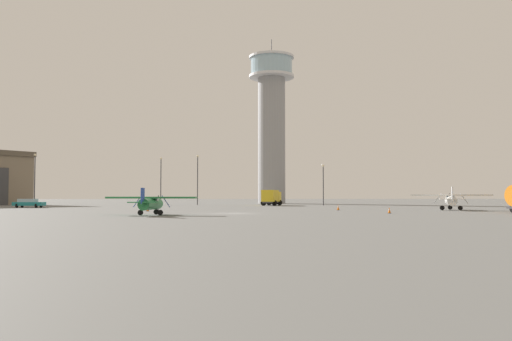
# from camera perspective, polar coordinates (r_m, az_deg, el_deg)

# --- Properties ---
(ground_plane) EXTENTS (400.00, 400.00, 0.00)m
(ground_plane) POSITION_cam_1_polar(r_m,az_deg,el_deg) (56.44, -2.57, -4.65)
(ground_plane) COLOR #60605E
(control_tower) EXTENTS (10.40, 10.40, 38.09)m
(control_tower) POSITION_cam_1_polar(r_m,az_deg,el_deg) (122.19, 1.70, 5.63)
(control_tower) COLOR gray
(control_tower) RESTS_ON ground_plane
(airplane_green) EXTENTS (8.90, 6.97, 2.61)m
(airplane_green) POSITION_cam_1_polar(r_m,az_deg,el_deg) (52.03, -11.32, -3.43)
(airplane_green) COLOR #287A42
(airplane_green) RESTS_ON ground_plane
(airplane_white) EXTENTS (9.83, 7.77, 2.96)m
(airplane_white) POSITION_cam_1_polar(r_m,az_deg,el_deg) (72.50, 20.34, -2.95)
(airplane_white) COLOR white
(airplane_white) RESTS_ON ground_plane
(truck_box_yellow) EXTENTS (4.43, 7.18, 2.87)m
(truck_box_yellow) POSITION_cam_1_polar(r_m,az_deg,el_deg) (97.47, 1.67, -2.85)
(truck_box_yellow) COLOR #38383D
(truck_box_yellow) RESTS_ON ground_plane
(car_teal) EXTENTS (4.76, 2.67, 1.37)m
(car_teal) POSITION_cam_1_polar(r_m,az_deg,el_deg) (88.09, -23.37, -3.23)
(car_teal) COLOR teal
(car_teal) RESTS_ON ground_plane
(light_post_west) EXTENTS (0.44, 0.44, 9.86)m
(light_post_west) POSITION_cam_1_polar(r_m,az_deg,el_deg) (104.54, -6.34, -0.54)
(light_post_west) COLOR #38383D
(light_post_west) RESTS_ON ground_plane
(light_post_east) EXTENTS (0.44, 0.44, 9.40)m
(light_post_east) POSITION_cam_1_polar(r_m,az_deg,el_deg) (103.14, -22.80, -0.46)
(light_post_east) COLOR #38383D
(light_post_east) RESTS_ON ground_plane
(light_post_north) EXTENTS (0.44, 0.44, 7.69)m
(light_post_north) POSITION_cam_1_polar(r_m,az_deg,el_deg) (100.13, 7.28, -1.10)
(light_post_north) COLOR #38383D
(light_post_north) RESTS_ON ground_plane
(light_post_centre) EXTENTS (0.44, 0.44, 9.31)m
(light_post_centre) POSITION_cam_1_polar(r_m,az_deg,el_deg) (104.48, -10.25, -0.67)
(light_post_centre) COLOR #38383D
(light_post_centre) RESTS_ON ground_plane
(traffic_cone_near_left) EXTENTS (0.36, 0.36, 0.62)m
(traffic_cone_near_left) POSITION_cam_1_polar(r_m,az_deg,el_deg) (64.88, -11.63, -4.07)
(traffic_cone_near_left) COLOR black
(traffic_cone_near_left) RESTS_ON ground_plane
(traffic_cone_near_right) EXTENTS (0.36, 0.36, 0.72)m
(traffic_cone_near_right) POSITION_cam_1_polar(r_m,az_deg,el_deg) (68.71, 8.87, -3.97)
(traffic_cone_near_right) COLOR black
(traffic_cone_near_right) RESTS_ON ground_plane
(traffic_cone_mid_apron) EXTENTS (0.36, 0.36, 0.68)m
(traffic_cone_mid_apron) POSITION_cam_1_polar(r_m,az_deg,el_deg) (58.21, 14.22, -4.18)
(traffic_cone_mid_apron) COLOR black
(traffic_cone_mid_apron) RESTS_ON ground_plane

